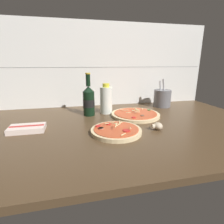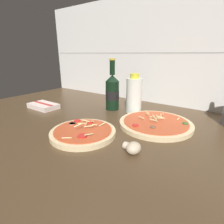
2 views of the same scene
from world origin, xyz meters
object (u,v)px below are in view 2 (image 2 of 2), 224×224
pizza_far (155,123)px  dish_towel (43,106)px  pizza_near (83,132)px  beer_bottle (112,92)px  mushroom_left (133,148)px  oil_bottle (134,95)px

pizza_far → dish_towel: size_ratio=1.81×
pizza_near → beer_bottle: size_ratio=0.91×
beer_bottle → mushroom_left: beer_bottle is taller
beer_bottle → pizza_far: bearing=-16.5°
pizza_near → mushroom_left: size_ratio=4.44×
mushroom_left → oil_bottle: bearing=118.5°
beer_bottle → oil_bottle: bearing=12.9°
pizza_near → mushroom_left: bearing=-1.0°
pizza_far → beer_bottle: (-26.44, 7.83, 8.10)cm
mushroom_left → beer_bottle: bearing=133.3°
oil_bottle → pizza_far: bearing=-33.5°
beer_bottle → dish_towel: (-30.31, -19.48, -7.82)cm
oil_bottle → dish_towel: oil_bottle is taller
pizza_near → dish_towel: bearing=164.5°
pizza_far → oil_bottle: 20.15cm
pizza_far → mushroom_left: size_ratio=5.54×
beer_bottle → dish_towel: beer_bottle is taller
beer_bottle → oil_bottle: beer_bottle is taller
pizza_near → mushroom_left: (19.87, -0.35, 0.70)cm
dish_towel → oil_bottle: bearing=28.1°
oil_bottle → dish_towel: (-41.17, -21.97, -7.26)cm
pizza_far → oil_bottle: bearing=146.5°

